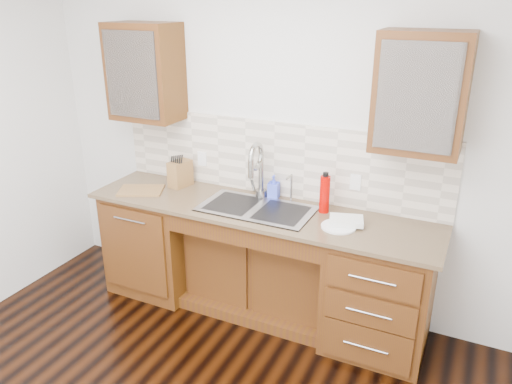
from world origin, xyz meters
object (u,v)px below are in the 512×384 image
at_px(plate, 339,227).
at_px(cutting_board, 141,190).
at_px(water_bottle, 325,194).
at_px(knife_block, 180,174).
at_px(soap_bottle, 274,187).

height_order(plate, cutting_board, cutting_board).
distance_m(water_bottle, cutting_board, 1.49).
xyz_separation_m(water_bottle, knife_block, (-1.24, 0.00, -0.03)).
xyz_separation_m(knife_block, cutting_board, (-0.22, -0.24, -0.10)).
bearing_deg(water_bottle, plate, -50.29).
height_order(water_bottle, plate, water_bottle).
xyz_separation_m(plate, knife_block, (-1.42, 0.21, 0.10)).
distance_m(soap_bottle, knife_block, 0.81).
bearing_deg(soap_bottle, water_bottle, -19.34).
relative_size(soap_bottle, knife_block, 0.86).
height_order(water_bottle, cutting_board, water_bottle).
relative_size(knife_block, cutting_board, 0.62).
relative_size(water_bottle, knife_block, 1.29).
bearing_deg(plate, soap_bottle, 153.80).
bearing_deg(knife_block, soap_bottle, 17.39).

